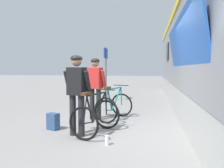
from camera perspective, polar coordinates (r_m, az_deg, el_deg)
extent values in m
plane|color=gray|center=(5.16, 3.46, -12.68)|extent=(80.00, 80.00, 0.00)
cube|color=#2356B2|center=(5.69, 17.44, 7.03)|extent=(0.30, 5.03, 1.69)
cube|color=black|center=(11.12, 13.75, 7.83)|extent=(0.04, 1.10, 0.80)
cylinder|color=#232328|center=(5.11, -9.84, -7.70)|extent=(0.14, 0.14, 0.90)
cylinder|color=#232328|center=(4.99, -7.72, -7.95)|extent=(0.14, 0.14, 0.90)
cube|color=black|center=(4.95, -8.88, 0.70)|extent=(0.43, 0.33, 0.60)
cylinder|color=black|center=(5.13, -11.07, 0.23)|extent=(0.15, 0.27, 0.56)
cylinder|color=black|center=(4.85, -6.04, 0.07)|extent=(0.15, 0.27, 0.56)
sphere|color=#9E7051|center=(4.94, -8.94, 5.68)|extent=(0.22, 0.22, 0.22)
ellipsoid|color=black|center=(4.95, -8.94, 6.38)|extent=(0.31, 0.33, 0.14)
cylinder|color=#232328|center=(6.62, -5.03, -4.99)|extent=(0.14, 0.14, 0.90)
cylinder|color=#232328|center=(6.51, -3.38, -5.13)|extent=(0.14, 0.14, 0.90)
cube|color=red|center=(6.49, -4.25, 1.50)|extent=(0.43, 0.34, 0.60)
cylinder|color=red|center=(6.66, -5.98, 1.12)|extent=(0.16, 0.27, 0.56)
cylinder|color=red|center=(6.39, -2.07, 1.02)|extent=(0.16, 0.27, 0.56)
sphere|color=#9E7051|center=(6.48, -4.27, 5.30)|extent=(0.22, 0.22, 0.22)
ellipsoid|color=black|center=(6.48, -4.27, 5.83)|extent=(0.32, 0.34, 0.14)
torus|color=black|center=(5.58, -1.40, -7.64)|extent=(0.70, 0.24, 0.71)
torus|color=black|center=(4.72, -7.14, -9.83)|extent=(0.70, 0.24, 0.71)
cylinder|color=black|center=(5.23, -3.20, -5.67)|extent=(0.22, 0.63, 0.63)
cylinder|color=black|center=(5.08, -3.86, -2.52)|extent=(0.27, 0.83, 0.04)
cylinder|color=black|center=(4.86, -5.63, -6.41)|extent=(0.11, 0.27, 0.62)
cylinder|color=black|center=(4.87, -5.99, -9.70)|extent=(0.13, 0.36, 0.08)
cylinder|color=black|center=(4.71, -6.77, -6.43)|extent=(0.06, 0.14, 0.56)
cylinder|color=black|center=(5.51, -1.52, -4.89)|extent=(0.05, 0.09, 0.55)
cylinder|color=black|center=(5.45, -1.65, -1.44)|extent=(0.47, 0.15, 0.02)
cube|color=#4C2D19|center=(4.69, -6.61, -2.46)|extent=(0.16, 0.26, 0.06)
torus|color=black|center=(6.99, 2.43, -5.28)|extent=(0.69, 0.26, 0.71)
torus|color=black|center=(6.09, -1.58, -6.66)|extent=(0.69, 0.26, 0.71)
cylinder|color=#197A7F|center=(6.64, 1.16, -3.61)|extent=(0.23, 0.63, 0.63)
cylinder|color=#197A7F|center=(6.50, 0.71, -1.09)|extent=(0.29, 0.82, 0.04)
cylinder|color=#197A7F|center=(6.26, -0.54, -4.07)|extent=(0.12, 0.27, 0.62)
cylinder|color=#197A7F|center=(6.25, -0.79, -6.63)|extent=(0.13, 0.35, 0.08)
cylinder|color=#197A7F|center=(6.10, -1.31, -4.03)|extent=(0.06, 0.14, 0.56)
cylinder|color=#197A7F|center=(6.93, 2.36, -3.07)|extent=(0.05, 0.09, 0.55)
cylinder|color=black|center=(6.87, 2.28, -0.32)|extent=(0.47, 0.16, 0.02)
cube|color=#4C2D19|center=(6.09, -1.18, -0.96)|extent=(0.17, 0.26, 0.06)
cube|color=navy|center=(5.70, -14.62, -9.12)|extent=(0.33, 0.27, 0.40)
cylinder|color=silver|center=(4.48, -1.28, -13.98)|extent=(0.08, 0.08, 0.20)
cylinder|color=#595B60|center=(10.12, -1.58, 2.39)|extent=(0.08, 0.08, 2.40)
cube|color=#193F99|center=(10.14, -1.59, 7.76)|extent=(0.04, 0.70, 0.44)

